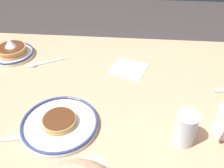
% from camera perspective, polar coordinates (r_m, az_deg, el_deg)
% --- Properties ---
extents(dining_table, '(1.44, 0.89, 0.72)m').
position_cam_1_polar(dining_table, '(1.12, 0.20, -4.43)').
color(dining_table, tan).
rests_on(dining_table, ground_plane).
extents(plate_near_main, '(0.21, 0.21, 0.09)m').
position_cam_1_polar(plate_near_main, '(1.36, -21.45, 6.74)').
color(plate_near_main, silver).
rests_on(plate_near_main, dining_table).
extents(plate_center_pancakes, '(0.27, 0.27, 0.04)m').
position_cam_1_polar(plate_center_pancakes, '(0.93, -11.61, -8.59)').
color(plate_center_pancakes, white).
rests_on(plate_center_pancakes, dining_table).
extents(drinking_glass, '(0.07, 0.07, 0.12)m').
position_cam_1_polar(drinking_glass, '(0.87, 16.02, -9.89)').
color(drinking_glass, silver).
rests_on(drinking_glass, dining_table).
extents(paper_napkin, '(0.19, 0.18, 0.00)m').
position_cam_1_polar(paper_napkin, '(1.18, 3.73, 3.43)').
color(paper_napkin, white).
rests_on(paper_napkin, dining_table).
extents(tea_spoon, '(0.17, 0.10, 0.01)m').
position_cam_1_polar(tea_spoon, '(1.26, -15.43, 4.50)').
color(tea_spoon, silver).
rests_on(tea_spoon, dining_table).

